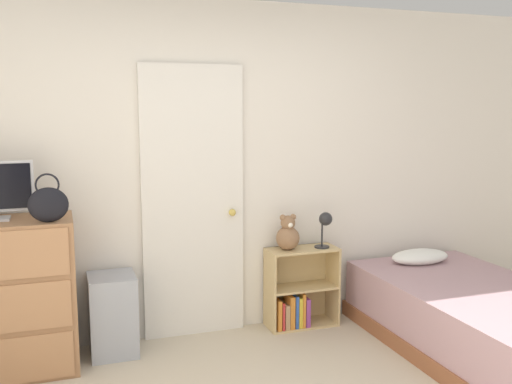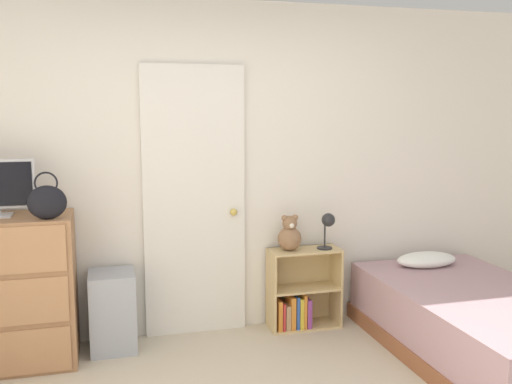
{
  "view_description": "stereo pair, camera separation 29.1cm",
  "coord_description": "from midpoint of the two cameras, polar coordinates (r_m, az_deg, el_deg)",
  "views": [
    {
      "loc": [
        -1.15,
        -2.3,
        1.75
      ],
      "look_at": [
        0.22,
        1.65,
        1.13
      ],
      "focal_mm": 40.0,
      "sensor_mm": 36.0,
      "label": 1
    },
    {
      "loc": [
        -0.87,
        -2.39,
        1.75
      ],
      "look_at": [
        0.22,
        1.65,
        1.13
      ],
      "focal_mm": 40.0,
      "sensor_mm": 36.0,
      "label": 2
    }
  ],
  "objects": [
    {
      "name": "door_closed",
      "position": [
        4.36,
        -8.2,
        -1.09
      ],
      "size": [
        0.78,
        0.09,
        2.07
      ],
      "color": "silver",
      "rests_on": "ground_plane"
    },
    {
      "name": "desk_lamp",
      "position": [
        4.55,
        5.11,
        -3.08
      ],
      "size": [
        0.13,
        0.13,
        0.29
      ],
      "color": "#262628",
      "rests_on": "bookshelf"
    },
    {
      "name": "bookshelf",
      "position": [
        4.66,
        2.3,
        -10.37
      ],
      "size": [
        0.57,
        0.25,
        0.64
      ],
      "color": "tan",
      "rests_on": "ground_plane"
    },
    {
      "name": "handbag",
      "position": [
        3.87,
        -22.11,
        -1.13
      ],
      "size": [
        0.25,
        0.1,
        0.31
      ],
      "color": "black",
      "rests_on": "dresser"
    },
    {
      "name": "wall_back",
      "position": [
        4.42,
        -5.75,
        2.23
      ],
      "size": [
        10.0,
        0.06,
        2.55
      ],
      "color": "silver",
      "rests_on": "ground_plane"
    },
    {
      "name": "storage_bin",
      "position": [
        4.31,
        -16.07,
        -11.72
      ],
      "size": [
        0.33,
        0.35,
        0.58
      ],
      "color": "#999EA8",
      "rests_on": "ground_plane"
    },
    {
      "name": "bed",
      "position": [
        4.46,
        19.39,
        -11.86
      ],
      "size": [
        1.13,
        1.98,
        0.58
      ],
      "color": "brown",
      "rests_on": "ground_plane"
    },
    {
      "name": "dresser",
      "position": [
        4.19,
        -25.43,
        -9.51
      ],
      "size": [
        0.85,
        0.5,
        1.03
      ],
      "color": "#996B47",
      "rests_on": "ground_plane"
    },
    {
      "name": "teddy_bear",
      "position": [
        4.49,
        1.35,
        -4.29
      ],
      "size": [
        0.19,
        0.19,
        0.28
      ],
      "color": "#8C6647",
      "rests_on": "bookshelf"
    }
  ]
}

